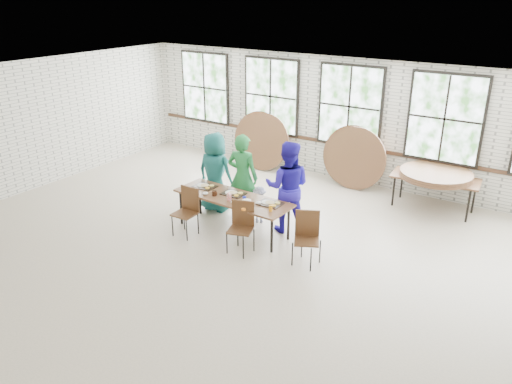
{
  "coord_description": "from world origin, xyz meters",
  "views": [
    {
      "loc": [
        4.61,
        -6.56,
        4.46
      ],
      "look_at": [
        0.0,
        0.4,
        1.05
      ],
      "focal_mm": 35.0,
      "sensor_mm": 36.0,
      "label": 1
    }
  ],
  "objects_px": {
    "dining_table": "(233,199)",
    "chair_near_right": "(242,222)",
    "storage_table": "(435,180)",
    "chair_near_left": "(188,207)"
  },
  "relations": [
    {
      "from": "chair_near_left",
      "to": "chair_near_right",
      "type": "height_order",
      "value": "same"
    },
    {
      "from": "chair_near_left",
      "to": "storage_table",
      "type": "xyz_separation_m",
      "value": [
        3.65,
        3.81,
        0.13
      ]
    },
    {
      "from": "chair_near_left",
      "to": "chair_near_right",
      "type": "bearing_deg",
      "value": -1.05
    },
    {
      "from": "storage_table",
      "to": "dining_table",
      "type": "bearing_deg",
      "value": -137.48
    },
    {
      "from": "chair_near_left",
      "to": "storage_table",
      "type": "distance_m",
      "value": 5.28
    },
    {
      "from": "storage_table",
      "to": "chair_near_right",
      "type": "bearing_deg",
      "value": -127.42
    },
    {
      "from": "chair_near_left",
      "to": "storage_table",
      "type": "relative_size",
      "value": 0.51
    },
    {
      "from": "chair_near_left",
      "to": "dining_table",
      "type": "bearing_deg",
      "value": 36.66
    },
    {
      "from": "dining_table",
      "to": "chair_near_right",
      "type": "height_order",
      "value": "chair_near_right"
    },
    {
      "from": "dining_table",
      "to": "storage_table",
      "type": "relative_size",
      "value": 1.31
    }
  ]
}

